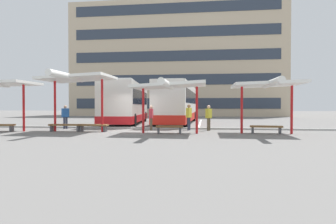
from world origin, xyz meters
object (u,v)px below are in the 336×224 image
(waiting_shelter_2, at_px, (169,86))
(waiting_passenger_0, at_px, (189,115))
(waiting_shelter_1, at_px, (76,79))
(bench_4, at_px, (266,128))
(coach_bus_1, at_px, (178,104))
(bench_3, at_px, (169,128))
(bench_1, at_px, (65,126))
(bench_2, at_px, (93,126))
(waiting_shelter_3, at_px, (268,85))
(coach_bus_0, at_px, (126,103))
(waiting_passenger_3, at_px, (151,116))
(waiting_passenger_1, at_px, (209,116))
(waiting_passenger_2, at_px, (65,115))

(waiting_shelter_2, height_order, waiting_passenger_0, waiting_shelter_2)
(waiting_shelter_1, relative_size, bench_4, 2.79)
(waiting_shelter_2, distance_m, waiting_passenger_0, 3.22)
(coach_bus_1, height_order, bench_4, coach_bus_1)
(coach_bus_1, xyz_separation_m, bench_3, (0.40, -9.60, -1.46))
(bench_1, relative_size, waiting_shelter_2, 0.41)
(bench_2, distance_m, waiting_shelter_3, 10.54)
(coach_bus_1, bearing_deg, bench_4, -56.53)
(coach_bus_0, xyz_separation_m, bench_1, (-1.73, -7.96, -1.48))
(waiting_shelter_1, relative_size, waiting_shelter_3, 1.03)
(waiting_shelter_2, bearing_deg, waiting_passenger_3, 123.47)
(waiting_shelter_1, bearing_deg, waiting_shelter_2, -4.25)
(bench_3, bearing_deg, bench_1, 174.00)
(bench_1, distance_m, bench_2, 1.80)
(bench_2, bearing_deg, bench_4, -0.23)
(coach_bus_1, xyz_separation_m, waiting_passenger_3, (-1.03, -7.51, -0.88))
(waiting_shelter_3, height_order, bench_4, waiting_shelter_3)
(waiting_shelter_3, distance_m, bench_4, 2.42)
(waiting_passenger_0, bearing_deg, waiting_shelter_2, -110.93)
(bench_1, xyz_separation_m, waiting_passenger_1, (8.84, 1.69, 0.59))
(coach_bus_0, height_order, bench_4, coach_bus_0)
(waiting_shelter_1, bearing_deg, waiting_passenger_0, 17.69)
(coach_bus_1, relative_size, bench_2, 6.65)
(bench_1, bearing_deg, bench_4, 0.15)
(coach_bus_0, height_order, coach_bus_1, coach_bus_0)
(bench_3, xyz_separation_m, waiting_passenger_0, (0.98, 2.47, 0.64))
(waiting_passenger_1, bearing_deg, bench_3, -133.23)
(waiting_shelter_3, distance_m, waiting_passenger_0, 5.26)
(waiting_shelter_2, xyz_separation_m, waiting_shelter_3, (5.46, 0.46, 0.05))
(bench_1, bearing_deg, waiting_shelter_2, -6.66)
(coach_bus_0, xyz_separation_m, bench_4, (10.33, -7.93, -1.48))
(waiting_shelter_1, xyz_separation_m, waiting_shelter_3, (11.16, 0.03, -0.46))
(coach_bus_1, distance_m, waiting_passenger_2, 9.99)
(bench_2, bearing_deg, coach_bus_0, 90.49)
(coach_bus_0, distance_m, waiting_shelter_3, 13.26)
(bench_4, xyz_separation_m, waiting_passenger_2, (-13.04, 1.97, 0.59))
(bench_2, height_order, waiting_passenger_0, waiting_passenger_0)
(waiting_shelter_1, xyz_separation_m, waiting_passenger_2, (-1.88, 2.35, -2.26))
(waiting_passenger_2, bearing_deg, waiting_passenger_0, -1.46)
(coach_bus_1, relative_size, waiting_passenger_2, 7.72)
(bench_4, xyz_separation_m, waiting_passenger_1, (-3.22, 1.66, 0.59))
(coach_bus_0, relative_size, bench_3, 7.17)
(bench_1, distance_m, waiting_passenger_3, 5.38)
(bench_2, bearing_deg, coach_bus_1, 63.57)
(waiting_shelter_1, distance_m, waiting_passenger_2, 3.76)
(coach_bus_0, height_order, bench_3, coach_bus_0)
(waiting_shelter_3, bearing_deg, bench_4, 90.00)
(coach_bus_0, bearing_deg, waiting_passenger_2, -114.42)
(coach_bus_1, height_order, waiting_shelter_3, coach_bus_1)
(coach_bus_0, height_order, waiting_shelter_2, coach_bus_0)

